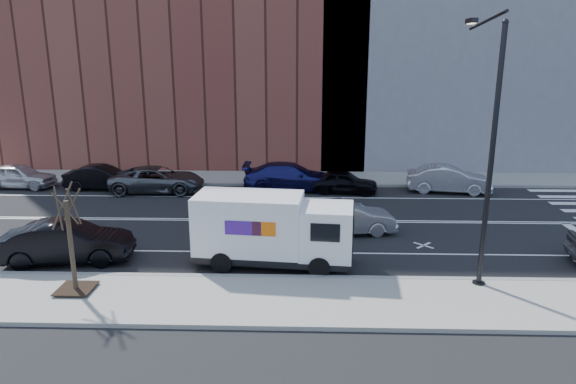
# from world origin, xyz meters

# --- Properties ---
(ground) EXTENTS (120.00, 120.00, 0.00)m
(ground) POSITION_xyz_m (0.00, 0.00, 0.00)
(ground) COLOR black
(ground) RESTS_ON ground
(sidewalk_near) EXTENTS (44.00, 3.60, 0.15)m
(sidewalk_near) POSITION_xyz_m (0.00, -8.80, 0.07)
(sidewalk_near) COLOR gray
(sidewalk_near) RESTS_ON ground
(sidewalk_far) EXTENTS (44.00, 3.60, 0.15)m
(sidewalk_far) POSITION_xyz_m (0.00, 8.80, 0.07)
(sidewalk_far) COLOR gray
(sidewalk_far) RESTS_ON ground
(curb_near) EXTENTS (44.00, 0.25, 0.17)m
(curb_near) POSITION_xyz_m (0.00, -7.00, 0.08)
(curb_near) COLOR gray
(curb_near) RESTS_ON ground
(curb_far) EXTENTS (44.00, 0.25, 0.17)m
(curb_far) POSITION_xyz_m (0.00, 7.00, 0.08)
(curb_far) COLOR gray
(curb_far) RESTS_ON ground
(road_markings) EXTENTS (40.00, 8.60, 0.01)m
(road_markings) POSITION_xyz_m (0.00, 0.00, 0.00)
(road_markings) COLOR white
(road_markings) RESTS_ON ground
(bldg_brick) EXTENTS (26.00, 10.00, 22.00)m
(bldg_brick) POSITION_xyz_m (-8.00, 15.60, 11.00)
(bldg_brick) COLOR brown
(bldg_brick) RESTS_ON ground
(streetlight) EXTENTS (0.44, 4.02, 9.34)m
(streetlight) POSITION_xyz_m (7.00, -6.91, 5.08)
(streetlight) COLOR black
(streetlight) RESTS_ON ground
(street_tree) EXTENTS (1.20, 1.20, 3.75)m
(street_tree) POSITION_xyz_m (-7.00, -8.40, 1.45)
(street_tree) COLOR black
(street_tree) RESTS_ON ground
(fedex_van) EXTENTS (6.33, 2.70, 2.81)m
(fedex_van) POSITION_xyz_m (-0.43, -5.60, 1.48)
(fedex_van) COLOR black
(fedex_van) RESTS_ON ground
(far_parked_a) EXTENTS (4.47, 2.04, 1.49)m
(far_parked_a) POSITION_xyz_m (-16.80, 6.08, 0.74)
(far_parked_a) COLOR silver
(far_parked_a) RESTS_ON ground
(far_parked_b) EXTENTS (4.49, 1.67, 1.47)m
(far_parked_b) POSITION_xyz_m (-11.52, 5.88, 0.73)
(far_parked_b) COLOR black
(far_parked_b) RESTS_ON ground
(far_parked_c) EXTENTS (5.63, 2.77, 1.54)m
(far_parked_c) POSITION_xyz_m (-7.97, 5.32, 0.77)
(far_parked_c) COLOR #515359
(far_parked_c) RESTS_ON ground
(far_parked_d) EXTENTS (5.73, 2.36, 1.66)m
(far_parked_d) POSITION_xyz_m (-0.00, 6.07, 0.83)
(far_parked_d) COLOR navy
(far_parked_d) RESTS_ON ground
(far_parked_e) EXTENTS (4.16, 2.11, 1.36)m
(far_parked_e) POSITION_xyz_m (3.20, 5.42, 0.68)
(far_parked_e) COLOR black
(far_parked_e) RESTS_ON ground
(far_parked_f) EXTENTS (5.03, 2.33, 1.60)m
(far_parked_f) POSITION_xyz_m (9.46, 5.78, 0.80)
(far_parked_f) COLOR silver
(far_parked_f) RESTS_ON ground
(driving_sedan) EXTENTS (4.69, 2.16, 1.49)m
(driving_sedan) POSITION_xyz_m (2.74, -1.80, 0.74)
(driving_sedan) COLOR #9F9EA3
(driving_sedan) RESTS_ON ground
(near_parked_rear_a) EXTENTS (5.19, 2.40, 1.65)m
(near_parked_rear_a) POSITION_xyz_m (-8.53, -5.55, 0.82)
(near_parked_rear_a) COLOR black
(near_parked_rear_a) RESTS_ON ground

